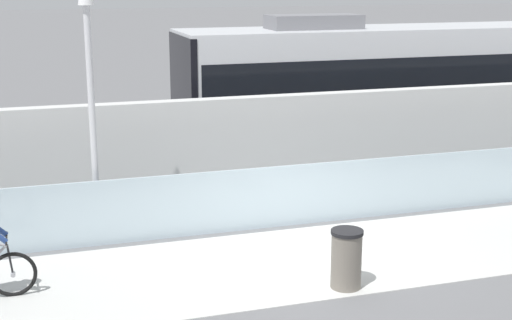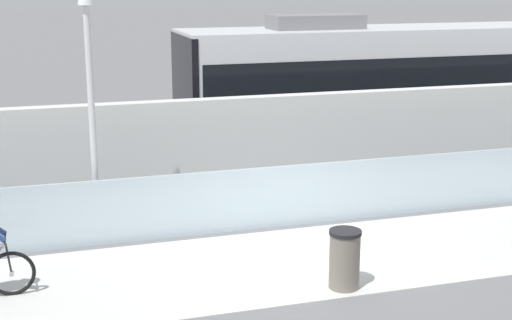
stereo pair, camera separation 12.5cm
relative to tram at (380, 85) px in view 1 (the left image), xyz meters
name	(u,v)px [view 1 (the left image)]	position (x,y,z in m)	size (l,w,h in m)	color
ground_plane	(310,260)	(-4.73, -6.85, -1.89)	(200.00, 200.00, 0.00)	slate
bike_path_deck	(310,260)	(-4.73, -6.85, -1.89)	(32.00, 3.20, 0.01)	silver
glass_parapet	(275,197)	(-4.73, -5.00, -1.28)	(32.00, 0.05, 1.22)	silver
concrete_barrier_wall	(248,150)	(-4.73, -3.20, -0.74)	(32.00, 0.36, 2.30)	silver
tram_rail_near	(219,173)	(-4.73, -0.72, -1.89)	(32.00, 0.08, 0.01)	#595654
tram_rail_far	(205,159)	(-4.73, 0.72, -1.89)	(32.00, 0.08, 0.01)	#595654
tram	(380,85)	(0.00, 0.00, 0.00)	(11.06, 2.54, 3.81)	silver
lamp_post_antenna	(89,63)	(-8.11, -4.70, 1.40)	(0.28, 0.28, 5.20)	gray
trash_bin	(346,259)	(-4.62, -8.10, -1.41)	(0.51, 0.51, 0.96)	slate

